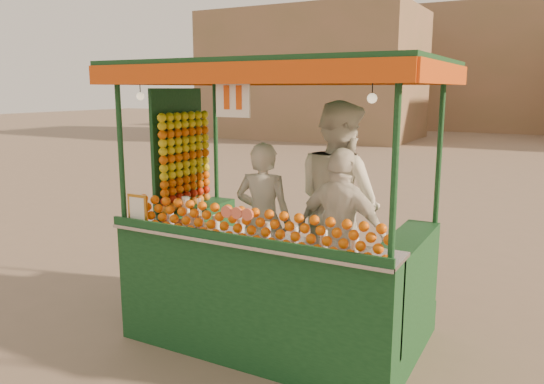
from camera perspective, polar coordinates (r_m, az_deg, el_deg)
The scene contains 7 objects.
ground at distance 5.21m, azimuth 4.30°, elevation -15.91°, with size 90.00×90.00×0.00m, color #705E50.
building_left at distance 26.58m, azimuth 4.46°, elevation 12.45°, with size 10.00×6.00×6.00m, color #8F6851.
building_center at distance 34.49m, azimuth 22.58°, elevation 12.17°, with size 14.00×7.00×7.00m, color #8F6851.
juice_cart at distance 4.98m, azimuth -0.41°, elevation -6.61°, with size 2.86×1.86×2.60m.
vendor_left at distance 5.28m, azimuth -0.94°, elevation -2.99°, with size 0.63×0.48×1.55m.
vendor_middle at distance 5.22m, azimuth 7.25°, elevation -0.96°, with size 1.20×1.14×1.96m.
vendor_right at distance 4.82m, azimuth 7.46°, elevation -4.45°, with size 0.96×0.51×1.55m.
Camera 1 is at (1.88, -4.25, 2.37)m, focal length 34.82 mm.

